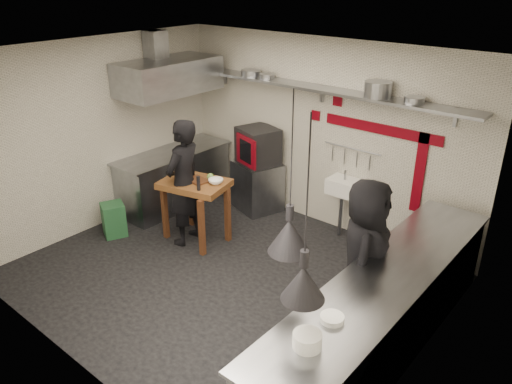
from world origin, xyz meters
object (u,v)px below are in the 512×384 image
Objects in this scene: green_bin at (114,220)px; chef_left at (184,183)px; combi_oven at (258,146)px; prep_table at (196,211)px; chef_right at (365,255)px; oven_stand at (257,186)px.

chef_left is at bearing 31.27° from green_bin.
chef_left reaches higher than combi_oven.
chef_right reaches higher than prep_table.
combi_oven is 1.49m from prep_table.
prep_table reaches higher than green_bin.
combi_oven is at bearing 38.01° from chef_right.
green_bin is 3.87m from chef_right.
prep_table reaches higher than oven_stand.
oven_stand is 3.14m from chef_right.
combi_oven is at bearing 62.52° from green_bin.
combi_oven is at bearing 74.45° from prep_table.
prep_table is at bearing -73.94° from combi_oven.
chef_left is at bearing -76.82° from combi_oven.
oven_stand is at bearing 63.00° from green_bin.
prep_table is 0.50× the size of chef_left.
combi_oven is 1.16× the size of green_bin.
prep_table is at bearing 34.29° from green_bin.
chef_left is 2.82m from chef_right.
prep_table is (-0.02, -1.36, 0.06)m from oven_stand.
chef_right is at bearing 79.73° from chef_left.
green_bin is (-1.05, -2.06, -0.15)m from oven_stand.
oven_stand is 0.69m from combi_oven.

